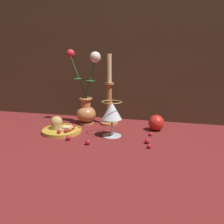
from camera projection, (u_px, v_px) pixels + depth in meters
The scene contains 12 objects.
ground_plane at pixel (93, 134), 0.94m from camera, with size 2.40×2.40×0.00m, color maroon.
wall_back at pixel (111, 1), 1.09m from camera, with size 2.40×0.04×1.20m, color #422D1E.
vase at pixel (86, 103), 1.07m from camera, with size 0.18×0.10×0.36m.
plate_with_pastries at pixel (61, 128), 0.96m from camera, with size 0.17×0.17×0.07m.
wine_glass at pixel (112, 112), 0.89m from camera, with size 0.08×0.08×0.15m.
candlestick at pixel (109, 100), 1.06m from camera, with size 0.09×0.09×0.35m.
apple_beside_vase at pixel (156, 123), 0.98m from camera, with size 0.07×0.07×0.08m.
berry_near_plate at pixel (147, 141), 0.82m from camera, with size 0.02×0.02×0.02m, color #AD192D.
berry_front_center at pixel (68, 138), 0.86m from camera, with size 0.02×0.02×0.02m, color #AD192D.
berry_by_glass_stem at pixel (149, 146), 0.78m from camera, with size 0.02×0.02×0.02m, color #AD192D.
berry_under_candlestick at pixel (88, 142), 0.81m from camera, with size 0.02×0.02×0.02m, color #AD192D.
berry_far_right at pixel (150, 134), 0.91m from camera, with size 0.02×0.02×0.02m, color #AD192D.
Camera 1 is at (0.30, -0.84, 0.30)m, focal length 35.00 mm.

